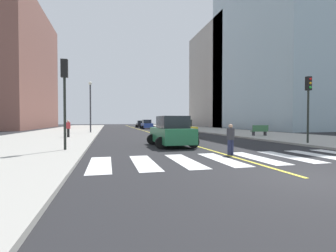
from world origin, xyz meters
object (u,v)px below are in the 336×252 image
at_px(car_white_third, 171,125).
at_px(car_yellow_fourth, 182,129).
at_px(traffic_light_far_corner, 65,87).
at_px(car_blue_second, 147,125).
at_px(pedestrian_walking_west, 68,128).
at_px(traffic_light_near_corner, 308,96).
at_px(pedestrian_crossing, 231,138).
at_px(street_lamp, 90,102).
at_px(car_black_nearest, 141,124).
at_px(park_bench, 260,131).
at_px(car_green_fifth, 172,132).

relative_size(car_white_third, car_yellow_fourth, 1.07).
bearing_deg(traffic_light_far_corner, car_blue_second, 74.22).
bearing_deg(pedestrian_walking_west, car_blue_second, 129.68).
bearing_deg(traffic_light_near_corner, car_white_third, -83.28).
bearing_deg(pedestrian_crossing, car_yellow_fourth, 71.31).
relative_size(car_blue_second, street_lamp, 0.63).
bearing_deg(car_blue_second, traffic_light_far_corner, 73.15).
distance_m(car_white_third, traffic_light_far_corner, 30.83).
distance_m(car_yellow_fourth, street_lamp, 14.51).
xyz_separation_m(car_black_nearest, car_yellow_fourth, (-0.23, -36.20, 0.07)).
relative_size(car_black_nearest, pedestrian_crossing, 2.41).
bearing_deg(car_yellow_fourth, pedestrian_walking_west, -3.57).
distance_m(car_blue_second, car_yellow_fourth, 26.14).
xyz_separation_m(car_yellow_fourth, street_lamp, (-10.04, 9.91, 3.39)).
xyz_separation_m(traffic_light_near_corner, traffic_light_far_corner, (-16.56, -0.24, 0.13)).
bearing_deg(street_lamp, traffic_light_far_corner, -90.07).
bearing_deg(park_bench, traffic_light_far_corner, 120.42).
xyz_separation_m(car_black_nearest, car_white_third, (3.03, -18.90, 0.12)).
distance_m(car_blue_second, traffic_light_far_corner, 38.05).
height_order(car_yellow_fourth, traffic_light_far_corner, traffic_light_far_corner).
bearing_deg(car_yellow_fourth, traffic_light_near_corner, 121.43).
height_order(car_blue_second, traffic_light_near_corner, traffic_light_near_corner).
bearing_deg(park_bench, car_white_third, 19.67).
bearing_deg(street_lamp, car_yellow_fourth, -44.63).
height_order(traffic_light_far_corner, street_lamp, street_lamp).
bearing_deg(traffic_light_near_corner, pedestrian_walking_west, -30.51).
bearing_deg(car_blue_second, car_yellow_fourth, 88.38).
bearing_deg(traffic_light_far_corner, car_black_nearest, 77.54).
relative_size(car_black_nearest, car_blue_second, 0.89).
bearing_deg(car_green_fifth, pedestrian_walking_west, 130.07).
bearing_deg(car_blue_second, park_bench, 104.62).
distance_m(car_green_fifth, street_lamp, 19.95).
xyz_separation_m(car_yellow_fourth, park_bench, (8.13, -1.89, -0.18)).
bearing_deg(car_yellow_fourth, car_black_nearest, -91.58).
distance_m(car_black_nearest, pedestrian_walking_west, 37.60).
xyz_separation_m(car_yellow_fourth, traffic_light_far_corner, (-10.07, -10.37, 2.81)).
relative_size(car_white_third, park_bench, 2.45).
bearing_deg(street_lamp, car_white_third, 29.02).
height_order(car_yellow_fourth, car_green_fifth, car_green_fifth).
distance_m(park_bench, pedestrian_walking_west, 19.78).
height_order(car_white_third, car_green_fifth, car_green_fifth).
bearing_deg(traffic_light_near_corner, car_yellow_fourth, -57.35).
bearing_deg(park_bench, traffic_light_near_corner, 174.19).
distance_m(car_blue_second, car_green_fifth, 34.97).
bearing_deg(car_green_fifth, car_yellow_fourth, 66.78).
height_order(car_black_nearest, car_yellow_fourth, car_yellow_fourth).
bearing_deg(park_bench, pedestrian_walking_west, 88.56).
relative_size(car_yellow_fourth, park_bench, 2.28).
height_order(car_blue_second, pedestrian_crossing, car_blue_second).
bearing_deg(car_black_nearest, car_yellow_fourth, 89.93).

